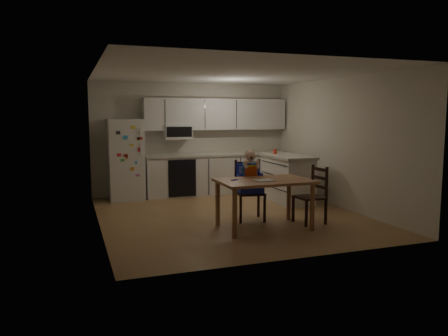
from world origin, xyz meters
The scene contains 10 objects.
room centered at (0.00, 0.48, 1.25)m, with size 4.52×5.01×2.51m.
refrigerator centered at (-1.55, 2.15, 0.85)m, with size 0.72×0.70×1.70m, color silver.
kitchen_run centered at (0.50, 2.24, 0.88)m, with size 3.37×0.62×2.15m.
kitchen_island centered at (1.56, 0.77, 0.49)m, with size 0.69×1.31×0.97m.
red_cup centered at (1.44, 1.13, 1.02)m, with size 0.08×0.08×0.10m, color red.
dining_table centered at (0.20, -1.01, 0.67)m, with size 1.45×0.93×0.78m.
napkin centered at (0.15, -1.12, 0.78)m, with size 0.27×0.23×0.01m, color #AFAFB4.
toddler_spoon centered at (-0.27, -0.91, 0.79)m, with size 0.02×0.02×0.12m, color #202ED0.
chair_booster centered at (0.21, -0.39, 0.73)m, with size 0.52×0.52×1.20m.
chair_side centered at (1.14, -0.96, 0.54)m, with size 0.45×0.45×0.95m.
Camera 1 is at (-2.67, -7.17, 1.79)m, focal length 35.00 mm.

